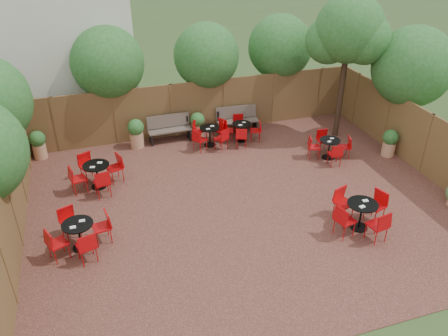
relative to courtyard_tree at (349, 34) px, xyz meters
name	(u,v)px	position (x,y,z in m)	size (l,w,h in m)	color
ground	(245,204)	(-4.76, -3.18, -3.75)	(80.00, 80.00, 0.00)	#354F23
courtyard_paving	(245,204)	(-4.76, -3.18, -3.74)	(12.00, 10.00, 0.02)	#391B17
fence_back	(199,107)	(-4.76, 1.82, -2.75)	(12.00, 0.08, 2.00)	brown
fence_left	(12,213)	(-10.76, -3.18, -2.75)	(0.08, 10.00, 2.00)	brown
fence_right	(426,144)	(1.24, -3.18, -2.75)	(0.08, 10.00, 2.00)	brown
neighbour_building	(55,15)	(-9.26, 4.82, 0.25)	(5.00, 4.00, 8.00)	silver
overhang_foliage	(175,81)	(-5.95, -0.02, -1.00)	(15.85, 10.48, 2.68)	#215B1D
courtyard_tree	(349,34)	(0.00, 0.00, 0.00)	(2.53, 2.43, 5.04)	black
park_bench_left	(169,128)	(-5.97, 1.45, -3.24)	(1.55, 0.53, 0.95)	brown
park_bench_right	(237,119)	(-3.38, 1.45, -3.24)	(1.57, 0.60, 0.95)	brown
bistro_tables	(218,172)	(-5.17, -1.97, -3.30)	(9.67, 7.34, 0.90)	black
planters	(183,135)	(-5.66, 0.65, -3.20)	(11.82, 3.97, 1.04)	tan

